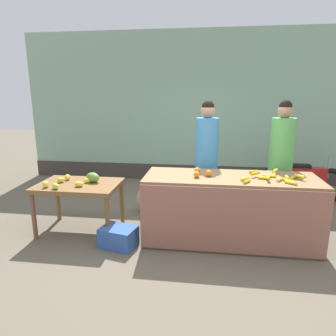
{
  "coord_description": "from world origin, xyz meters",
  "views": [
    {
      "loc": [
        0.22,
        -3.8,
        1.91
      ],
      "look_at": [
        -0.31,
        0.15,
        0.94
      ],
      "focal_mm": 31.98,
      "sensor_mm": 36.0,
      "label": 1
    }
  ],
  "objects_px": {
    "vendor_woman_blue_shirt": "(206,162)",
    "produce_sack": "(148,199)",
    "vendor_woman_green_shirt": "(280,163)",
    "parked_motorcycle": "(301,181)",
    "produce_crate": "(119,237)"
  },
  "relations": [
    {
      "from": "vendor_woman_blue_shirt",
      "to": "produce_crate",
      "type": "distance_m",
      "value": 1.7
    },
    {
      "from": "vendor_woman_blue_shirt",
      "to": "vendor_woman_green_shirt",
      "type": "relative_size",
      "value": 1.0
    },
    {
      "from": "produce_crate",
      "to": "produce_sack",
      "type": "distance_m",
      "value": 1.21
    },
    {
      "from": "vendor_woman_blue_shirt",
      "to": "produce_sack",
      "type": "bearing_deg",
      "value": 169.85
    },
    {
      "from": "parked_motorcycle",
      "to": "vendor_woman_blue_shirt",
      "type": "bearing_deg",
      "value": -148.85
    },
    {
      "from": "vendor_woman_green_shirt",
      "to": "parked_motorcycle",
      "type": "distance_m",
      "value": 1.32
    },
    {
      "from": "produce_crate",
      "to": "vendor_woman_blue_shirt",
      "type": "bearing_deg",
      "value": 43.23
    },
    {
      "from": "parked_motorcycle",
      "to": "produce_crate",
      "type": "relative_size",
      "value": 3.64
    },
    {
      "from": "vendor_woman_blue_shirt",
      "to": "produce_sack",
      "type": "height_order",
      "value": "vendor_woman_blue_shirt"
    },
    {
      "from": "vendor_woman_blue_shirt",
      "to": "vendor_woman_green_shirt",
      "type": "xyz_separation_m",
      "value": [
        1.08,
        0.02,
        0.0
      ]
    },
    {
      "from": "vendor_woman_blue_shirt",
      "to": "parked_motorcycle",
      "type": "height_order",
      "value": "vendor_woman_blue_shirt"
    },
    {
      "from": "vendor_woman_green_shirt",
      "to": "produce_crate",
      "type": "relative_size",
      "value": 4.2
    },
    {
      "from": "vendor_woman_green_shirt",
      "to": "produce_sack",
      "type": "xyz_separation_m",
      "value": [
        -2.03,
        0.15,
        -0.69
      ]
    },
    {
      "from": "parked_motorcycle",
      "to": "produce_sack",
      "type": "height_order",
      "value": "parked_motorcycle"
    },
    {
      "from": "produce_crate",
      "to": "vendor_woman_green_shirt",
      "type": "bearing_deg",
      "value": 25.72
    }
  ]
}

